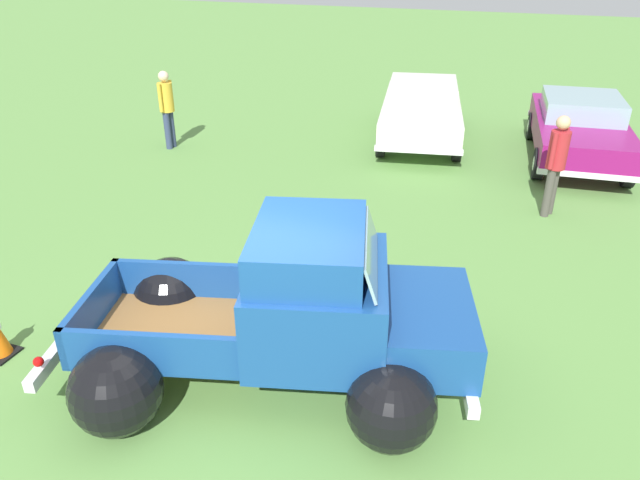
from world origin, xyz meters
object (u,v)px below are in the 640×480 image
object	(u,v)px
lane_cone_0	(290,246)
show_car_1	(579,126)
spectator_0	(167,104)
show_car_0	(421,108)
vintage_pickup_truck	(295,321)
spectator_1	(556,159)

from	to	relation	value
lane_cone_0	show_car_1	bearing A→B (deg)	58.20
show_car_1	spectator_0	distance (m)	9.49
show_car_1	lane_cone_0	size ratio (longest dim) A/B	7.46
show_car_0	show_car_1	xyz separation A→B (m)	(3.64, -0.31, 0.00)
vintage_pickup_truck	show_car_0	distance (m)	9.50
lane_cone_0	vintage_pickup_truck	bearing A→B (deg)	-65.78
vintage_pickup_truck	spectator_0	xyz separation A→B (m)	(-6.04, 6.74, 0.30)
spectator_0	spectator_1	size ratio (longest dim) A/B	0.99
show_car_0	spectator_1	world-z (taller)	spectator_1
spectator_1	lane_cone_0	world-z (taller)	spectator_1
show_car_0	spectator_1	xyz separation A→B (m)	(3.15, -3.72, 0.28)
lane_cone_0	spectator_1	bearing A→B (deg)	42.20
vintage_pickup_truck	spectator_1	world-z (taller)	vintage_pickup_truck
vintage_pickup_truck	spectator_1	size ratio (longest dim) A/B	2.68
spectator_0	spectator_1	distance (m)	8.72
show_car_0	show_car_1	distance (m)	3.65
vintage_pickup_truck	spectator_1	bearing A→B (deg)	50.10
show_car_0	show_car_1	world-z (taller)	same
spectator_1	show_car_1	bearing A→B (deg)	-74.96
vintage_pickup_truck	show_car_0	world-z (taller)	vintage_pickup_truck
show_car_1	spectator_1	distance (m)	3.46
vintage_pickup_truck	lane_cone_0	size ratio (longest dim) A/B	7.87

